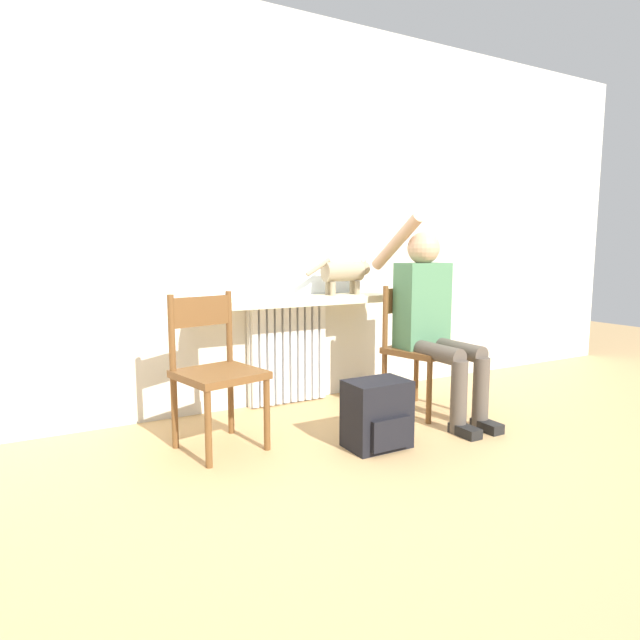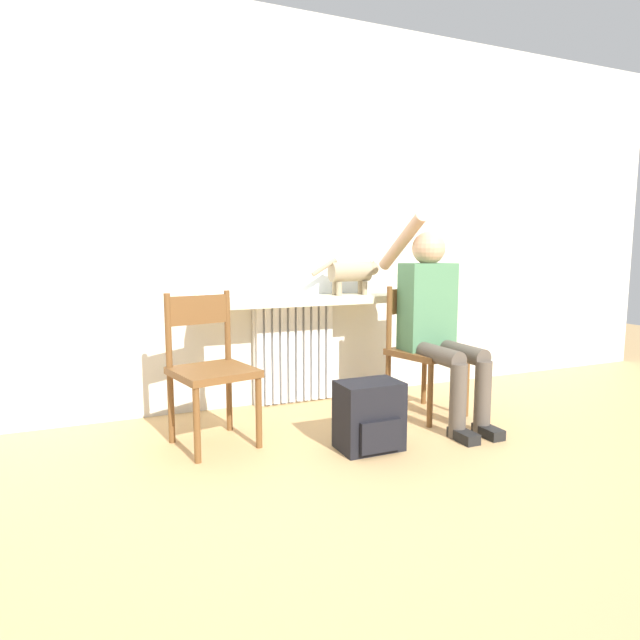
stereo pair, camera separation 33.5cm
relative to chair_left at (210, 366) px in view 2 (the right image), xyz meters
name	(u,v)px [view 2 (the right image)]	position (x,y,z in m)	size (l,w,h in m)	color
ground_plane	(371,459)	(0.72, -0.57, -0.45)	(12.00, 12.00, 0.00)	tan
wall_with_window	(289,213)	(0.72, 0.66, 0.90)	(7.00, 0.06, 2.70)	silver
radiator	(294,353)	(0.72, 0.59, -0.08)	(0.59, 0.08, 0.72)	white
windowsill	(299,301)	(0.72, 0.47, 0.30)	(1.41, 0.33, 0.05)	beige
window_glass	(291,220)	(0.72, 0.63, 0.86)	(1.36, 0.01, 1.06)	white
chair_left	(210,366)	(0.00, 0.00, 0.00)	(0.50, 0.50, 0.86)	brown
chair_right	(423,348)	(1.42, 0.00, 0.00)	(0.51, 0.51, 0.86)	brown
person	(436,315)	(1.43, -0.11, 0.23)	(0.36, 1.01, 1.34)	brown
cat	(353,272)	(1.13, 0.48, 0.49)	(0.53, 0.14, 0.27)	#9E896B
backpack	(369,416)	(0.78, -0.44, -0.26)	(0.34, 0.27, 0.38)	black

